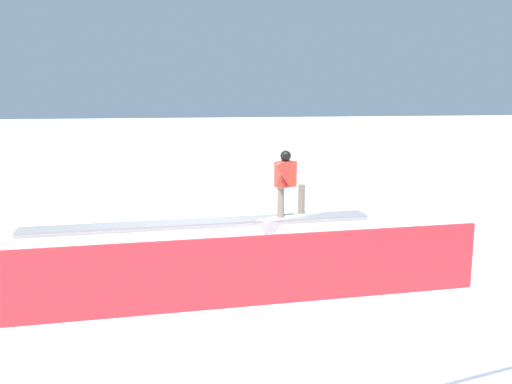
# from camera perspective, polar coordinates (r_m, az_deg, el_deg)

# --- Properties ---
(ground_plane) EXTENTS (120.00, 120.00, 0.00)m
(ground_plane) POSITION_cam_1_polar(r_m,az_deg,el_deg) (10.99, -5.72, -5.98)
(ground_plane) COLOR white
(grind_box) EXTENTS (6.92, 0.80, 0.58)m
(grind_box) POSITION_cam_1_polar(r_m,az_deg,el_deg) (10.92, -5.74, -4.65)
(grind_box) COLOR white
(grind_box) RESTS_ON ground_plane
(snowboarder) EXTENTS (1.50, 0.94, 1.37)m
(snowboarder) POSITION_cam_1_polar(r_m,az_deg,el_deg) (10.99, 3.29, 1.13)
(snowboarder) COLOR white
(snowboarder) RESTS_ON grind_box
(safety_fence) EXTENTS (8.13, 0.37, 1.05)m
(safety_fence) POSITION_cam_1_polar(r_m,az_deg,el_deg) (7.88, -3.84, -8.55)
(safety_fence) COLOR red
(safety_fence) RESTS_ON ground_plane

